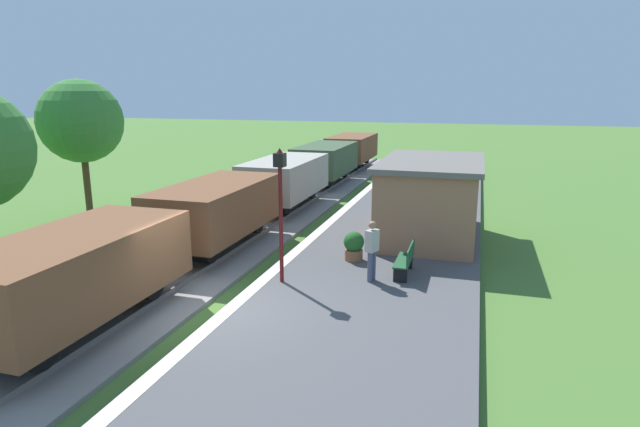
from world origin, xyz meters
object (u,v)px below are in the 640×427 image
(station_hut, at_px, (431,198))
(freight_train, at_px, (285,181))
(potted_planter, at_px, (354,245))
(lamp_post_near, at_px, (280,191))
(bench_near_hut, at_px, (406,260))
(person_waiting, at_px, (372,249))
(tree_trackside_far, at_px, (81,121))

(station_hut, bearing_deg, freight_train, 153.77)
(station_hut, bearing_deg, potted_planter, -119.52)
(lamp_post_near, bearing_deg, freight_train, 109.85)
(bench_near_hut, height_order, person_waiting, person_waiting)
(station_hut, relative_size, potted_planter, 6.33)
(bench_near_hut, height_order, lamp_post_near, lamp_post_near)
(freight_train, height_order, bench_near_hut, freight_train)
(bench_near_hut, bearing_deg, potted_planter, 151.92)
(freight_train, height_order, potted_planter, freight_train)
(station_hut, bearing_deg, bench_near_hut, -93.15)
(freight_train, xyz_separation_m, tree_trackside_far, (-7.51, -3.90, 2.75))
(station_hut, height_order, tree_trackside_far, tree_trackside_far)
(freight_train, relative_size, person_waiting, 19.06)
(potted_planter, relative_size, lamp_post_near, 0.25)
(lamp_post_near, bearing_deg, tree_trackside_far, 153.69)
(person_waiting, bearing_deg, tree_trackside_far, 0.98)
(freight_train, xyz_separation_m, bench_near_hut, (6.56, -7.78, -0.68))
(bench_near_hut, distance_m, tree_trackside_far, 14.99)
(bench_near_hut, relative_size, person_waiting, 0.88)
(freight_train, bearing_deg, bench_near_hut, -49.89)
(potted_planter, height_order, lamp_post_near, lamp_post_near)
(freight_train, distance_m, person_waiting, 10.23)
(freight_train, relative_size, lamp_post_near, 8.81)
(bench_near_hut, height_order, tree_trackside_far, tree_trackside_far)
(tree_trackside_far, bearing_deg, bench_near_hut, -15.43)
(bench_near_hut, xyz_separation_m, tree_trackside_far, (-14.06, 3.88, 3.43))
(potted_planter, distance_m, tree_trackside_far, 13.13)
(station_hut, distance_m, lamp_post_near, 6.95)
(station_hut, relative_size, person_waiting, 3.39)
(potted_planter, bearing_deg, lamp_post_near, -121.41)
(station_hut, relative_size, bench_near_hut, 3.87)
(station_hut, distance_m, potted_planter, 4.13)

